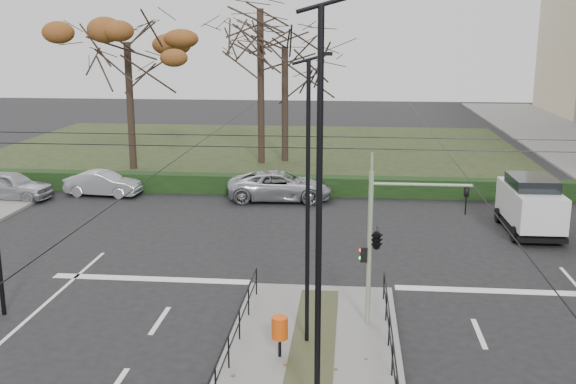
{
  "coord_description": "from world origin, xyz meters",
  "views": [
    {
      "loc": [
        0.94,
        -16.34,
        8.43
      ],
      "look_at": [
        -1.4,
        7.99,
        2.64
      ],
      "focal_mm": 42.0,
      "sensor_mm": 36.0,
      "label": 1
    }
  ],
  "objects_px": {
    "parked_car_first": "(10,185)",
    "bare_tree_near": "(285,55)",
    "rust_tree": "(127,42)",
    "litter_bin": "(280,329)",
    "streetlamp_median_near": "(320,219)",
    "white_van": "(530,203)",
    "parked_car_fourth": "(280,186)",
    "parked_car_second": "(103,184)",
    "streetlamp_median_far": "(308,201)",
    "traffic_light": "(379,237)",
    "bare_tree_center": "(260,20)"
  },
  "relations": [
    {
      "from": "parked_car_first",
      "to": "bare_tree_near",
      "type": "height_order",
      "value": "bare_tree_near"
    },
    {
      "from": "rust_tree",
      "to": "bare_tree_near",
      "type": "distance_m",
      "value": 9.95
    },
    {
      "from": "litter_bin",
      "to": "rust_tree",
      "type": "height_order",
      "value": "rust_tree"
    },
    {
      "from": "streetlamp_median_near",
      "to": "white_van",
      "type": "xyz_separation_m",
      "value": [
        8.32,
        15.68,
        -3.45
      ]
    },
    {
      "from": "litter_bin",
      "to": "parked_car_fourth",
      "type": "distance_m",
      "value": 17.62
    },
    {
      "from": "streetlamp_median_near",
      "to": "parked_car_second",
      "type": "xyz_separation_m",
      "value": [
        -12.47,
        20.43,
        -4.08
      ]
    },
    {
      "from": "parked_car_first",
      "to": "parked_car_fourth",
      "type": "relative_size",
      "value": 0.82
    },
    {
      "from": "litter_bin",
      "to": "bare_tree_near",
      "type": "xyz_separation_m",
      "value": [
        -2.69,
        27.99,
        6.1
      ]
    },
    {
      "from": "parked_car_first",
      "to": "streetlamp_median_far",
      "type": "bearing_deg",
      "value": -128.31
    },
    {
      "from": "parked_car_first",
      "to": "bare_tree_near",
      "type": "xyz_separation_m",
      "value": [
        13.11,
        11.76,
        6.27
      ]
    },
    {
      "from": "litter_bin",
      "to": "rust_tree",
      "type": "distance_m",
      "value": 28.06
    },
    {
      "from": "parked_car_second",
      "to": "traffic_light",
      "type": "bearing_deg",
      "value": -132.93
    },
    {
      "from": "streetlamp_median_far",
      "to": "parked_car_second",
      "type": "bearing_deg",
      "value": 125.88
    },
    {
      "from": "streetlamp_median_far",
      "to": "parked_car_first",
      "type": "distance_m",
      "value": 22.69
    },
    {
      "from": "streetlamp_median_far",
      "to": "bare_tree_near",
      "type": "bearing_deg",
      "value": 97.06
    },
    {
      "from": "litter_bin",
      "to": "streetlamp_median_far",
      "type": "bearing_deg",
      "value": 56.12
    },
    {
      "from": "streetlamp_median_far",
      "to": "bare_tree_near",
      "type": "distance_m",
      "value": 27.37
    },
    {
      "from": "traffic_light",
      "to": "litter_bin",
      "type": "height_order",
      "value": "traffic_light"
    },
    {
      "from": "parked_car_fourth",
      "to": "rust_tree",
      "type": "distance_m",
      "value": 14.14
    },
    {
      "from": "bare_tree_center",
      "to": "bare_tree_near",
      "type": "bearing_deg",
      "value": 31.01
    },
    {
      "from": "streetlamp_median_far",
      "to": "rust_tree",
      "type": "relative_size",
      "value": 0.76
    },
    {
      "from": "streetlamp_median_far",
      "to": "parked_car_second",
      "type": "xyz_separation_m",
      "value": [
        -11.98,
        16.56,
        -3.47
      ]
    },
    {
      "from": "traffic_light",
      "to": "litter_bin",
      "type": "bearing_deg",
      "value": -137.75
    },
    {
      "from": "litter_bin",
      "to": "bare_tree_center",
      "type": "distance_m",
      "value": 28.64
    },
    {
      "from": "bare_tree_center",
      "to": "bare_tree_near",
      "type": "distance_m",
      "value": 2.77
    },
    {
      "from": "litter_bin",
      "to": "white_van",
      "type": "bearing_deg",
      "value": 53.51
    },
    {
      "from": "traffic_light",
      "to": "rust_tree",
      "type": "bearing_deg",
      "value": 123.37
    },
    {
      "from": "parked_car_fourth",
      "to": "parked_car_first",
      "type": "bearing_deg",
      "value": 91.37
    },
    {
      "from": "litter_bin",
      "to": "bare_tree_near",
      "type": "height_order",
      "value": "bare_tree_near"
    },
    {
      "from": "streetlamp_median_near",
      "to": "bare_tree_near",
      "type": "height_order",
      "value": "bare_tree_near"
    },
    {
      "from": "litter_bin",
      "to": "bare_tree_near",
      "type": "distance_m",
      "value": 28.77
    },
    {
      "from": "parked_car_second",
      "to": "rust_tree",
      "type": "xyz_separation_m",
      "value": [
        -0.62,
        6.88,
        7.23
      ]
    },
    {
      "from": "streetlamp_median_near",
      "to": "streetlamp_median_far",
      "type": "relative_size",
      "value": 1.15
    },
    {
      "from": "litter_bin",
      "to": "parked_car_first",
      "type": "bearing_deg",
      "value": 134.23
    },
    {
      "from": "streetlamp_median_far",
      "to": "litter_bin",
      "type": "bearing_deg",
      "value": -123.88
    },
    {
      "from": "streetlamp_median_far",
      "to": "rust_tree",
      "type": "xyz_separation_m",
      "value": [
        -12.6,
        23.44,
        3.76
      ]
    },
    {
      "from": "litter_bin",
      "to": "parked_car_fourth",
      "type": "height_order",
      "value": "parked_car_fourth"
    },
    {
      "from": "parked_car_first",
      "to": "parked_car_fourth",
      "type": "xyz_separation_m",
      "value": [
        13.92,
        1.29,
        -0.01
      ]
    },
    {
      "from": "white_van",
      "to": "bare_tree_center",
      "type": "xyz_separation_m",
      "value": [
        -13.62,
        14.31,
        7.92
      ]
    },
    {
      "from": "streetlamp_median_far",
      "to": "bare_tree_center",
      "type": "xyz_separation_m",
      "value": [
        -4.81,
        26.12,
        5.08
      ]
    },
    {
      "from": "streetlamp_median_near",
      "to": "parked_car_second",
      "type": "relative_size",
      "value": 2.28
    },
    {
      "from": "parked_car_fourth",
      "to": "bare_tree_near",
      "type": "bearing_deg",
      "value": 0.51
    },
    {
      "from": "streetlamp_median_far",
      "to": "parked_car_first",
      "type": "height_order",
      "value": "streetlamp_median_far"
    },
    {
      "from": "parked_car_fourth",
      "to": "parked_car_second",
      "type": "bearing_deg",
      "value": 85.91
    },
    {
      "from": "white_van",
      "to": "rust_tree",
      "type": "height_order",
      "value": "rust_tree"
    },
    {
      "from": "parked_car_first",
      "to": "white_van",
      "type": "bearing_deg",
      "value": -93.24
    },
    {
      "from": "litter_bin",
      "to": "streetlamp_median_near",
      "type": "xyz_separation_m",
      "value": [
        1.15,
        -2.89,
        3.8
      ]
    },
    {
      "from": "litter_bin",
      "to": "parked_car_second",
      "type": "xyz_separation_m",
      "value": [
        -11.32,
        17.55,
        -0.28
      ]
    },
    {
      "from": "parked_car_first",
      "to": "parked_car_fourth",
      "type": "distance_m",
      "value": 13.98
    },
    {
      "from": "traffic_light",
      "to": "streetlamp_median_near",
      "type": "height_order",
      "value": "streetlamp_median_near"
    }
  ]
}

